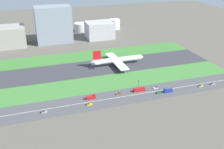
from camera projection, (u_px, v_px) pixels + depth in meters
ground_plane at (91, 68)px, 295.42m from camera, size 800.00×800.00×0.00m
runway at (91, 68)px, 295.40m from camera, size 280.00×46.00×0.10m
grass_median_north at (83, 56)px, 330.90m from camera, size 280.00×36.00×0.10m
grass_median_south at (101, 83)px, 259.89m from camera, size 280.00×36.00×0.10m
highway at (111, 99)px, 232.18m from camera, size 280.00×28.00×0.10m
highway_centerline at (111, 98)px, 232.16m from camera, size 266.00×0.50×0.01m
airliner at (117, 60)px, 301.73m from camera, size 65.00×56.00×19.70m
car_4 at (89, 104)px, 221.38m from camera, size 4.40×1.80×2.00m
car_6 at (44, 112)px, 210.71m from camera, size 4.40×1.80×2.00m
car_0 at (119, 94)px, 238.71m from camera, size 4.40×1.80×2.00m
car_1 at (158, 93)px, 240.15m from camera, size 4.40×1.80×2.00m
bus_0 at (139, 89)px, 244.23m from camera, size 11.60×2.50×3.50m
truck_0 at (91, 97)px, 231.01m from camera, size 8.40×2.50×4.00m
truck_1 at (168, 91)px, 242.60m from camera, size 8.40×2.50×4.00m
car_3 at (156, 88)px, 249.51m from camera, size 4.40×1.80×2.00m
car_2 at (213, 84)px, 257.14m from camera, size 4.40×1.80×2.00m
car_5 at (201, 86)px, 253.18m from camera, size 4.40×1.80×2.00m
traffic_light at (138, 83)px, 250.84m from camera, size 0.36×0.50×7.20m
terminal_building at (7, 37)px, 362.62m from camera, size 49.59×37.32×27.44m
hangar_building at (54, 25)px, 376.28m from camera, size 50.11×29.09×51.72m
office_tower at (99, 30)px, 401.45m from camera, size 40.07×33.58×24.52m
fuel_tank_west at (81, 27)px, 436.85m from camera, size 21.87×21.87×14.45m
fuel_tank_centre at (100, 26)px, 446.53m from camera, size 19.09×19.09×14.12m
fuel_tank_east at (114, 24)px, 453.40m from camera, size 18.89×18.89×16.70m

